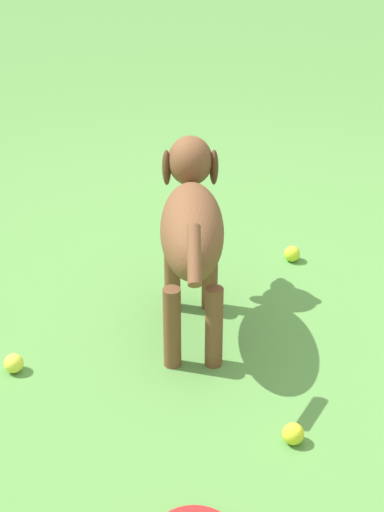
% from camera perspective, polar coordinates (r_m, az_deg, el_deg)
% --- Properties ---
extents(ground, '(14.00, 14.00, 0.00)m').
position_cam_1_polar(ground, '(3.05, 2.64, -4.48)').
color(ground, '#548C42').
extents(dog, '(0.78, 0.57, 0.62)m').
position_cam_1_polar(dog, '(2.82, -0.02, 2.13)').
color(dog, brown).
rests_on(dog, ground).
extents(tennis_ball_1, '(0.07, 0.07, 0.07)m').
position_cam_1_polar(tennis_ball_1, '(2.85, -12.08, -7.18)').
color(tennis_ball_1, '#D7E442').
rests_on(tennis_ball_1, ground).
extents(tennis_ball_2, '(0.07, 0.07, 0.07)m').
position_cam_1_polar(tennis_ball_2, '(2.53, 6.93, -11.96)').
color(tennis_ball_2, yellow).
rests_on(tennis_ball_2, ground).
extents(tennis_ball_4, '(0.07, 0.07, 0.07)m').
position_cam_1_polar(tennis_ball_4, '(3.44, 6.85, 0.16)').
color(tennis_ball_4, '#BFDF2C').
rests_on(tennis_ball_4, ground).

